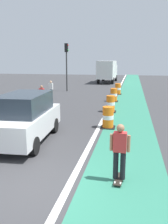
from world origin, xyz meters
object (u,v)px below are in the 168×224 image
object	(u,v)px
skateboarder_on_lane	(120,151)
delivery_truck_down_block	(108,70)
traffic_barrel_back	(114,95)
pedestrian_waiting	(42,96)
traffic_barrel_far	(118,89)
parked_suv_nearest	(26,117)
pedestrian_crossing	(51,89)
traffic_barrel_front	(108,118)
traffic_barrel_mid	(111,104)
traffic_light_corner	(67,59)

from	to	relation	value
skateboarder_on_lane	delivery_truck_down_block	size ratio (longest dim) A/B	0.22
traffic_barrel_back	pedestrian_waiting	distance (m)	6.11
skateboarder_on_lane	traffic_barrel_far	size ratio (longest dim) A/B	1.55
traffic_barrel_far	parked_suv_nearest	bearing A→B (deg)	-100.88
traffic_barrel_far	pedestrian_crossing	distance (m)	6.96
delivery_truck_down_block	parked_suv_nearest	bearing A→B (deg)	-91.11
skateboarder_on_lane	pedestrian_crossing	size ratio (longest dim) A/B	1.05
traffic_barrel_front	traffic_barrel_back	xyz separation A→B (m)	(-0.35, 8.06, 0.00)
traffic_barrel_mid	traffic_light_corner	size ratio (longest dim) A/B	0.21
parked_suv_nearest	pedestrian_crossing	bearing A→B (deg)	103.63
traffic_barrel_back	delivery_truck_down_block	size ratio (longest dim) A/B	0.14
traffic_barrel_mid	traffic_barrel_back	size ratio (longest dim) A/B	1.00
parked_suv_nearest	traffic_barrel_mid	bearing A→B (deg)	65.93
parked_suv_nearest	delivery_truck_down_block	world-z (taller)	delivery_truck_down_block
traffic_light_corner	pedestrian_crossing	world-z (taller)	traffic_light_corner
traffic_barrel_back	pedestrian_waiting	size ratio (longest dim) A/B	0.68
traffic_barrel_front	traffic_barrel_back	size ratio (longest dim) A/B	1.00
skateboarder_on_lane	parked_suv_nearest	size ratio (longest dim) A/B	0.36
skateboarder_on_lane	traffic_barrel_far	distance (m)	17.93
traffic_barrel_front	pedestrian_crossing	world-z (taller)	pedestrian_crossing
delivery_truck_down_block	traffic_barrel_back	bearing A→B (deg)	-82.26
pedestrian_waiting	traffic_barrel_mid	bearing A→B (deg)	-6.01
traffic_barrel_back	pedestrian_crossing	bearing A→B (deg)	178.15
traffic_barrel_far	delivery_truck_down_block	distance (m)	12.88
parked_suv_nearest	traffic_light_corner	xyz separation A→B (m)	(-2.76, 16.61, 2.47)
traffic_barrel_front	traffic_barrel_far	distance (m)	12.39
traffic_barrel_back	traffic_light_corner	xyz separation A→B (m)	(-5.60, 5.80, 2.97)
traffic_barrel_front	delivery_truck_down_block	bearing A→B (deg)	96.05
traffic_barrel_mid	pedestrian_crossing	size ratio (longest dim) A/B	0.68
traffic_barrel_back	traffic_barrel_far	bearing A→B (deg)	89.03
skateboarder_on_lane	parked_suv_nearest	bearing A→B (deg)	145.93
traffic_barrel_front	traffic_barrel_mid	bearing A→B (deg)	93.36
traffic_barrel_mid	traffic_barrel_back	xyz separation A→B (m)	(-0.12, 4.19, 0.00)
traffic_barrel_front	traffic_light_corner	bearing A→B (deg)	113.21
traffic_barrel_far	pedestrian_waiting	xyz separation A→B (m)	(-4.95, -8.00, 0.33)
skateboarder_on_lane	parked_suv_nearest	xyz separation A→B (m)	(-4.06, 2.75, 0.12)
skateboarder_on_lane	traffic_light_corner	bearing A→B (deg)	109.41
delivery_truck_down_block	pedestrian_waiting	xyz separation A→B (m)	(-2.57, -20.59, -0.98)
skateboarder_on_lane	traffic_barrel_front	xyz separation A→B (m)	(-0.88, 5.50, -0.38)
delivery_truck_down_block	traffic_barrel_far	bearing A→B (deg)	-79.33
pedestrian_crossing	pedestrian_waiting	distance (m)	3.90
parked_suv_nearest	traffic_light_corner	bearing A→B (deg)	99.43
traffic_barrel_back	pedestrian_crossing	world-z (taller)	pedestrian_crossing
parked_suv_nearest	delivery_truck_down_block	bearing A→B (deg)	88.89
traffic_barrel_front	traffic_light_corner	size ratio (longest dim) A/B	0.21
traffic_light_corner	traffic_barrel_far	bearing A→B (deg)	-14.55
traffic_barrel_back	pedestrian_crossing	size ratio (longest dim) A/B	0.68
pedestrian_waiting	parked_suv_nearest	bearing A→B (deg)	-74.09
parked_suv_nearest	pedestrian_waiting	distance (m)	7.43
traffic_barrel_far	pedestrian_waiting	world-z (taller)	pedestrian_waiting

